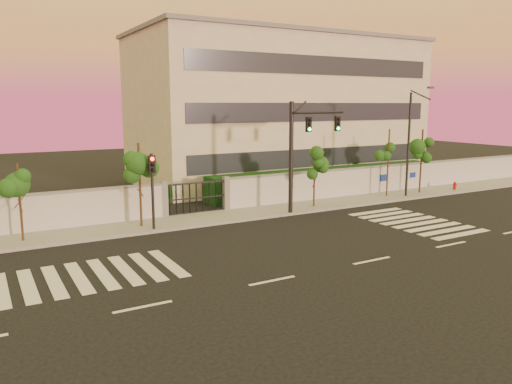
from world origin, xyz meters
The scene contains 15 objects.
ground centered at (0.00, 0.00, 0.00)m, with size 120.00×120.00×0.00m, color black.
sidewalk centered at (0.00, 10.50, 0.07)m, with size 60.00×3.00×0.15m, color gray.
perimeter_wall centered at (0.10, 12.00, 1.07)m, with size 60.00×0.36×2.20m.
hedge_row centered at (1.17, 14.74, 0.82)m, with size 41.00×4.25×1.80m.
institutional_building centered at (9.00, 21.99, 6.16)m, with size 24.40×12.40×12.25m.
road_markings centered at (-1.58, 3.76, 0.01)m, with size 57.00×7.62×0.02m.
street_tree_b centered at (-12.68, 10.36, 2.86)m, with size 1.47×1.17×3.87m.
street_tree_c centered at (-6.87, 10.36, 3.39)m, with size 1.56×1.24×4.60m.
street_tree_d centered at (4.32, 10.09, 2.84)m, with size 1.39×1.11×3.86m.
street_tree_e centered at (11.07, 10.54, 3.60)m, with size 1.32×1.05×4.91m.
street_tree_f centered at (14.16, 10.34, 3.53)m, with size 1.57×1.25×4.80m.
traffic_signal_main centered at (2.80, 9.23, 4.27)m, with size 4.26×0.94×6.76m.
traffic_signal_secondary centered at (-6.52, 9.39, 2.61)m, with size 0.32×0.32×4.12m.
streetlight_east centered at (12.19, 9.63, 4.19)m, with size 0.46×1.86×7.74m.
fire_hydrant centered at (17.39, 9.82, 0.38)m, with size 0.29×0.29×0.76m.
Camera 1 is at (-14.44, -15.34, 6.60)m, focal length 35.00 mm.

